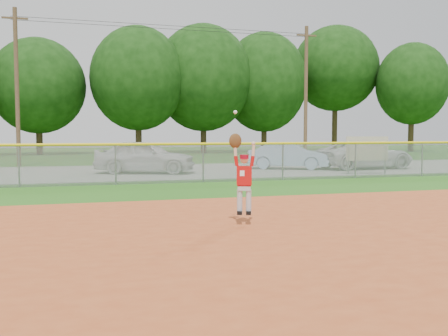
% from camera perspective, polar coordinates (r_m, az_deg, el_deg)
% --- Properties ---
extents(ground, '(120.00, 120.00, 0.00)m').
position_cam_1_polar(ground, '(10.09, 11.23, -6.99)').
color(ground, '#235713').
rests_on(ground, ground).
extents(clay_infield, '(24.00, 16.00, 0.04)m').
position_cam_1_polar(clay_infield, '(7.62, 21.80, -10.67)').
color(clay_infield, '#A5441D').
rests_on(clay_infield, ground).
extents(parking_strip, '(44.00, 10.00, 0.03)m').
position_cam_1_polar(parking_strip, '(25.29, -5.60, -0.32)').
color(parking_strip, gray).
rests_on(parking_strip, ground).
extents(car_white_a, '(5.01, 3.35, 1.58)m').
position_cam_1_polar(car_white_a, '(23.73, -8.99, 1.32)').
color(car_white_a, silver).
rests_on(car_white_a, parking_strip).
extents(car_blue, '(4.39, 3.30, 1.38)m').
position_cam_1_polar(car_blue, '(26.43, 7.42, 1.39)').
color(car_blue, '#9BBDE8').
rests_on(car_blue, parking_strip).
extents(car_white_b, '(5.31, 2.70, 1.44)m').
position_cam_1_polar(car_white_b, '(27.51, 15.80, 1.43)').
color(car_white_b, silver).
rests_on(car_white_b, parking_strip).
extents(sponsor_sign, '(1.96, 0.39, 1.76)m').
position_cam_1_polar(sponsor_sign, '(23.73, 16.02, 2.04)').
color(sponsor_sign, gray).
rests_on(sponsor_sign, ground).
extents(outfield_fence, '(40.06, 0.10, 1.55)m').
position_cam_1_polar(outfield_fence, '(19.37, -2.40, 0.95)').
color(outfield_fence, gray).
rests_on(outfield_fence, ground).
extents(power_lines, '(19.40, 0.24, 9.00)m').
position_cam_1_polar(power_lines, '(31.42, -5.85, 9.03)').
color(power_lines, '#4C3823').
rests_on(power_lines, ground).
extents(tree_line, '(62.37, 13.00, 14.43)m').
position_cam_1_polar(tree_line, '(47.36, -9.40, 10.76)').
color(tree_line, '#422D1C').
rests_on(tree_line, ground).
extents(ballplayer, '(0.55, 0.33, 2.13)m').
position_cam_1_polar(ballplayer, '(10.20, 2.17, -0.73)').
color(ballplayer, silver).
rests_on(ballplayer, ground).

